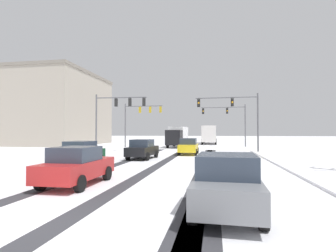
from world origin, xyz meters
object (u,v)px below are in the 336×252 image
(car_grey_fifth, at_px, (227,183))
(car_yellow_cab_lead, at_px, (189,146))
(traffic_signal_near_right, at_px, (235,110))
(box_truck_delivery, at_px, (178,136))
(traffic_signal_far_left, at_px, (140,115))
(car_red_fourth, at_px, (77,166))
(car_black_second, at_px, (142,149))
(traffic_signal_far_right, at_px, (229,116))
(traffic_signal_near_left, at_px, (116,109))
(office_building_far_left_block, at_px, (20,110))
(bus_oncoming, at_px, (209,133))
(car_dark_green_third, at_px, (81,153))

(car_grey_fifth, bearing_deg, car_yellow_cab_lead, 98.65)
(traffic_signal_near_right, height_order, box_truck_delivery, traffic_signal_near_right)
(traffic_signal_far_left, distance_m, car_red_fourth, 28.57)
(traffic_signal_far_left, distance_m, car_black_second, 17.88)
(traffic_signal_far_right, height_order, car_red_fourth, traffic_signal_far_right)
(traffic_signal_near_left, bearing_deg, car_yellow_cab_lead, -12.63)
(traffic_signal_near_right, relative_size, car_black_second, 1.64)
(car_black_second, distance_m, car_red_fourth, 11.11)
(car_black_second, distance_m, office_building_far_left_block, 38.37)
(traffic_signal_near_left, xyz_separation_m, car_grey_fifth, (11.17, -20.75, -3.97))
(car_grey_fifth, height_order, office_building_far_left_block, office_building_far_left_block)
(traffic_signal_far_left, bearing_deg, box_truck_delivery, 12.43)
(traffic_signal_far_right, xyz_separation_m, traffic_signal_near_right, (-0.01, -12.03, 0.00))
(car_red_fourth, relative_size, car_grey_fifth, 0.98)
(car_black_second, bearing_deg, car_grey_fifth, -65.83)
(traffic_signal_far_right, bearing_deg, car_red_fourth, -104.18)
(traffic_signal_near_left, xyz_separation_m, car_red_fourth, (5.09, -17.92, -3.97))
(box_truck_delivery, height_order, office_building_far_left_block, office_building_far_left_block)
(traffic_signal_far_left, distance_m, office_building_far_left_block, 26.07)
(car_black_second, relative_size, car_grey_fifth, 1.01)
(traffic_signal_far_right, distance_m, box_truck_delivery, 8.79)
(traffic_signal_far_right, relative_size, car_yellow_cab_lead, 1.67)
(box_truck_delivery, bearing_deg, traffic_signal_near_left, -116.02)
(traffic_signal_near_left, xyz_separation_m, office_building_far_left_block, (-25.30, 16.18, 1.65))
(car_grey_fifth, bearing_deg, office_building_far_left_block, 134.64)
(traffic_signal_near_left, xyz_separation_m, bus_oncoming, (9.92, 23.32, -2.79))
(car_dark_green_third, xyz_separation_m, box_truck_delivery, (3.55, 22.62, 0.82))
(traffic_signal_far_left, height_order, box_truck_delivery, traffic_signal_far_left)
(bus_oncoming, bearing_deg, car_dark_green_third, -103.01)
(traffic_signal_near_right, relative_size, office_building_far_left_block, 0.23)
(car_yellow_cab_lead, height_order, car_red_fourth, same)
(traffic_signal_near_left, distance_m, box_truck_delivery, 12.77)
(car_dark_green_third, bearing_deg, bus_oncoming, 76.99)
(car_red_fourth, distance_m, office_building_far_left_block, 46.01)
(car_grey_fifth, relative_size, box_truck_delivery, 0.56)
(bus_oncoming, bearing_deg, car_black_second, -99.44)
(traffic_signal_far_right, bearing_deg, box_truck_delivery, -159.50)
(traffic_signal_far_right, bearing_deg, office_building_far_left_block, 176.77)
(traffic_signal_far_right, bearing_deg, car_dark_green_third, -113.85)
(traffic_signal_near_right, xyz_separation_m, car_dark_green_third, (-11.27, -13.48, -3.86))
(car_yellow_cab_lead, bearing_deg, traffic_signal_near_left, 167.37)
(car_dark_green_third, xyz_separation_m, office_building_far_left_block, (-27.17, 27.68, 5.61))
(traffic_signal_far_right, relative_size, office_building_far_left_block, 0.23)
(car_yellow_cab_lead, relative_size, bus_oncoming, 0.37)
(car_dark_green_third, height_order, bus_oncoming, bus_oncoming)
(car_yellow_cab_lead, distance_m, bus_oncoming, 25.26)
(traffic_signal_far_left, distance_m, box_truck_delivery, 6.43)
(traffic_signal_far_left, distance_m, bus_oncoming, 16.94)
(car_grey_fifth, relative_size, bus_oncoming, 0.38)
(car_black_second, bearing_deg, traffic_signal_far_left, 106.53)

